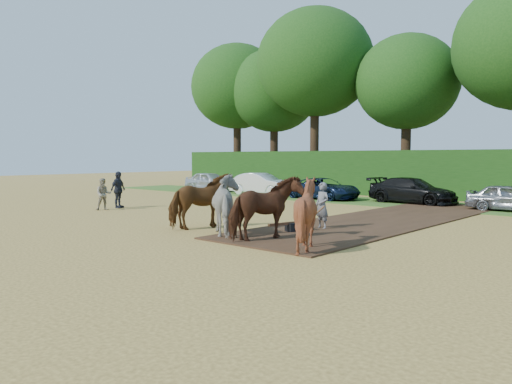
% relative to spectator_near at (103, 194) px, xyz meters
% --- Properties ---
extents(ground, '(120.00, 120.00, 0.00)m').
position_rel_spectator_near_xyz_m(ground, '(10.51, -1.25, -0.77)').
color(ground, gold).
rests_on(ground, ground).
extents(earth_strip, '(4.50, 17.00, 0.05)m').
position_rel_spectator_near_xyz_m(earth_strip, '(12.01, 5.75, -0.75)').
color(earth_strip, '#472D1C').
rests_on(earth_strip, ground).
extents(grass_verge, '(50.00, 5.00, 0.03)m').
position_rel_spectator_near_xyz_m(grass_verge, '(10.51, 12.75, -0.76)').
color(grass_verge, '#38601E').
rests_on(grass_verge, ground).
extents(hedgerow, '(46.00, 1.60, 3.00)m').
position_rel_spectator_near_xyz_m(hedgerow, '(10.51, 17.25, 0.73)').
color(hedgerow, '#14380F').
rests_on(hedgerow, ground).
extents(spectator_near, '(0.89, 0.95, 1.55)m').
position_rel_spectator_near_xyz_m(spectator_near, '(0.00, 0.00, 0.00)').
color(spectator_near, '#BFB896').
rests_on(spectator_near, ground).
extents(spectator_far, '(0.82, 1.17, 1.85)m').
position_rel_spectator_near_xyz_m(spectator_far, '(-0.33, 1.03, 0.15)').
color(spectator_far, '#23262F').
rests_on(spectator_far, ground).
extents(plough_team, '(6.92, 4.84, 2.01)m').
position_rel_spectator_near_xyz_m(plough_team, '(10.87, -1.36, 0.22)').
color(plough_team, brown).
rests_on(plough_team, ground).
extents(parked_cars, '(41.04, 3.56, 1.49)m').
position_rel_spectator_near_xyz_m(parked_cars, '(12.14, 12.58, -0.08)').
color(parked_cars, silver).
rests_on(parked_cars, ground).
extents(treeline, '(48.70, 10.60, 14.21)m').
position_rel_spectator_near_xyz_m(treeline, '(8.82, 20.44, 8.20)').
color(treeline, '#382616').
rests_on(treeline, ground).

